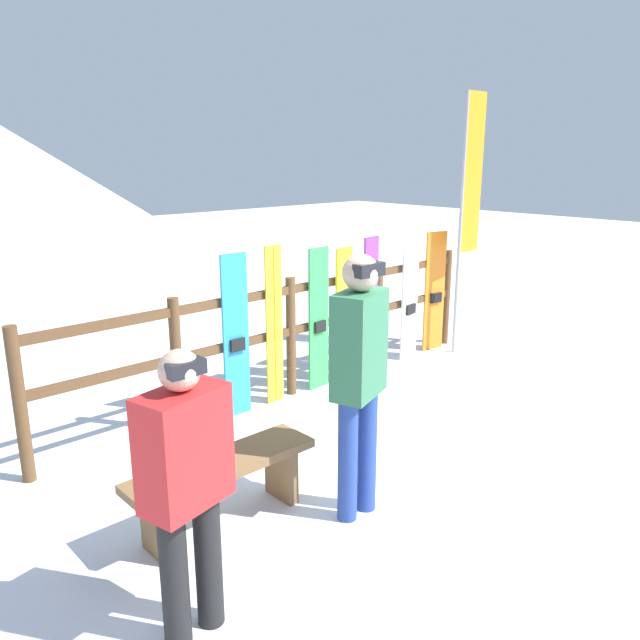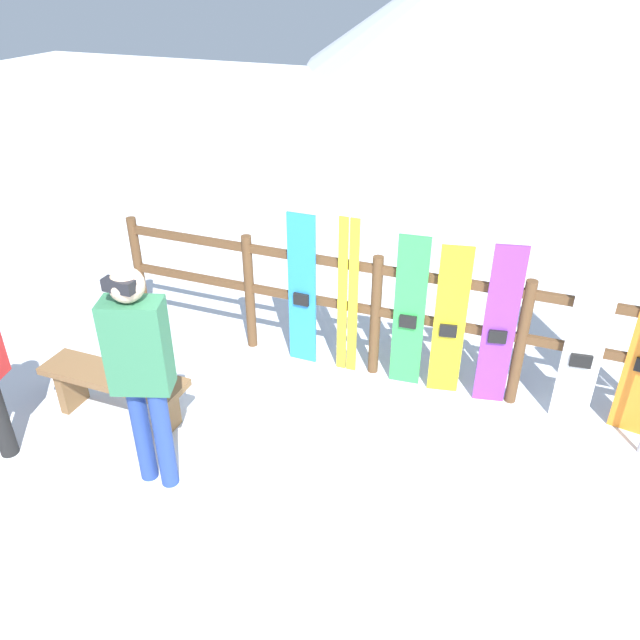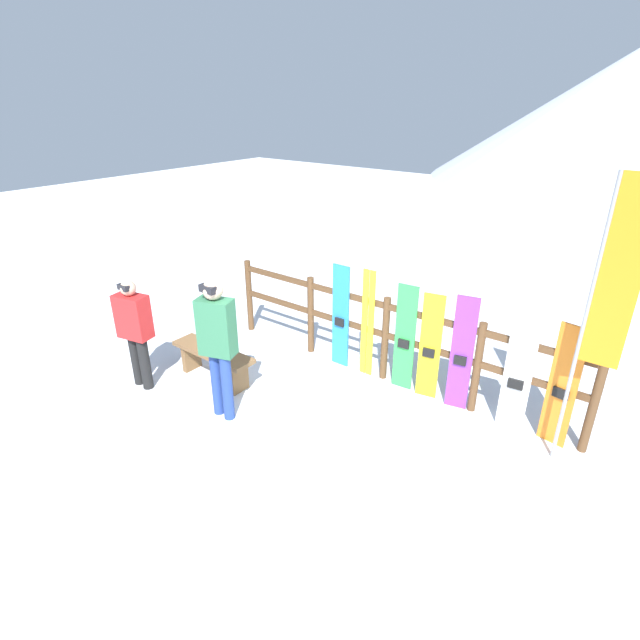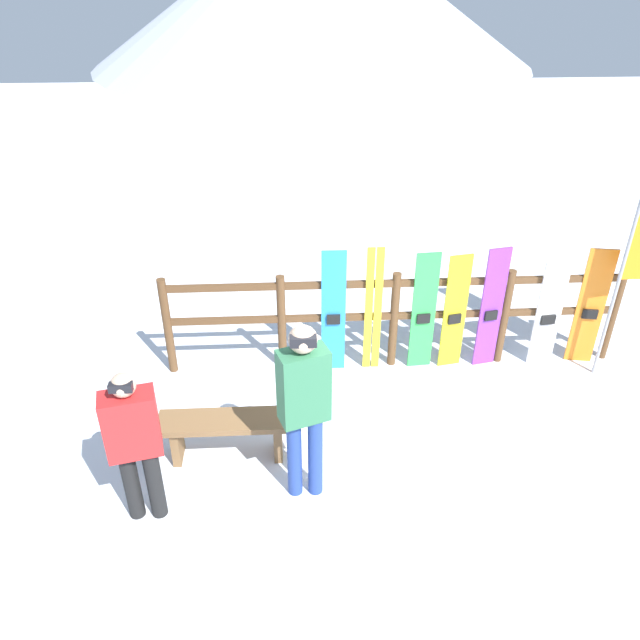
% 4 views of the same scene
% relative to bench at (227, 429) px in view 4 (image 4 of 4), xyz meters
% --- Properties ---
extents(ground_plane, '(40.00, 40.00, 0.00)m').
position_rel_bench_xyz_m(ground_plane, '(1.87, -0.27, -0.35)').
color(ground_plane, white).
extents(fence, '(5.38, 0.10, 1.23)m').
position_rel_bench_xyz_m(fence, '(1.87, 1.50, 0.38)').
color(fence, brown).
rests_on(fence, ground).
extents(bench, '(1.33, 0.36, 0.47)m').
position_rel_bench_xyz_m(bench, '(0.00, 0.00, 0.00)').
color(bench, brown).
rests_on(bench, ground).
extents(person_plaid_green, '(0.47, 0.36, 1.82)m').
position_rel_bench_xyz_m(person_plaid_green, '(0.75, -0.51, 0.73)').
color(person_plaid_green, navy).
rests_on(person_plaid_green, ground).
extents(person_red, '(0.49, 0.34, 1.55)m').
position_rel_bench_xyz_m(person_red, '(-0.67, -0.71, 0.54)').
color(person_red, black).
rests_on(person_red, ground).
extents(snowboard_blue, '(0.28, 0.06, 1.56)m').
position_rel_bench_xyz_m(snowboard_blue, '(1.15, 1.45, 0.43)').
color(snowboard_blue, '#288CE0').
rests_on(snowboard_blue, ground).
extents(ski_pair_yellow, '(0.19, 0.02, 1.59)m').
position_rel_bench_xyz_m(ski_pair_yellow, '(1.61, 1.45, 0.44)').
color(ski_pair_yellow, yellow).
rests_on(ski_pair_yellow, ground).
extents(snowboard_green, '(0.28, 0.07, 1.51)m').
position_rel_bench_xyz_m(snowboard_green, '(2.20, 1.45, 0.40)').
color(snowboard_green, green).
rests_on(snowboard_green, ground).
extents(snowboard_yellow, '(0.28, 0.09, 1.47)m').
position_rel_bench_xyz_m(snowboard_yellow, '(2.57, 1.45, 0.38)').
color(snowboard_yellow, yellow).
rests_on(snowboard_yellow, ground).
extents(snowboard_purple, '(0.28, 0.10, 1.54)m').
position_rel_bench_xyz_m(snowboard_purple, '(2.99, 1.45, 0.42)').
color(snowboard_purple, purple).
rests_on(snowboard_purple, ground).
extents(snowboard_white, '(0.32, 0.08, 1.36)m').
position_rel_bench_xyz_m(snowboard_white, '(3.69, 1.45, 0.33)').
color(snowboard_white, white).
rests_on(snowboard_white, ground).
extents(snowboard_orange, '(0.32, 0.10, 1.50)m').
position_rel_bench_xyz_m(snowboard_orange, '(4.18, 1.45, 0.40)').
color(snowboard_orange, orange).
rests_on(snowboard_orange, ground).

